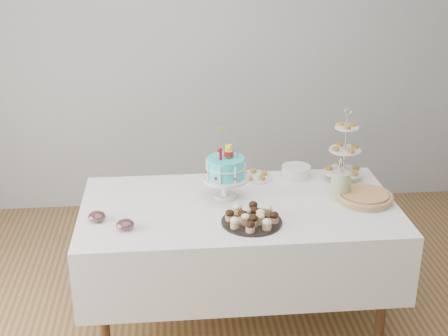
{
  "coord_description": "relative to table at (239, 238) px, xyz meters",
  "views": [
    {
      "loc": [
        -0.41,
        -3.1,
        2.42
      ],
      "look_at": [
        -0.09,
        0.3,
        1.02
      ],
      "focal_mm": 50.0,
      "sensor_mm": 36.0,
      "label": 1
    }
  ],
  "objects": [
    {
      "name": "jam_bowl_a",
      "position": [
        -0.67,
        -0.25,
        0.26
      ],
      "size": [
        0.1,
        0.1,
        0.06
      ],
      "color": "silver",
      "rests_on": "table"
    },
    {
      "name": "jam_bowl_b",
      "position": [
        -0.84,
        -0.14,
        0.26
      ],
      "size": [
        0.1,
        0.1,
        0.06
      ],
      "color": "silver",
      "rests_on": "table"
    },
    {
      "name": "pie",
      "position": [
        0.78,
        -0.02,
        0.26
      ],
      "size": [
        0.34,
        0.34,
        0.05
      ],
      "color": "tan",
      "rests_on": "table"
    },
    {
      "name": "walls",
      "position": [
        0.0,
        -0.3,
        0.81
      ],
      "size": [
        5.04,
        4.04,
        2.7
      ],
      "color": "#A7AAAC",
      "rests_on": "floor"
    },
    {
      "name": "pastry_plate",
      "position": [
        0.15,
        0.4,
        0.24
      ],
      "size": [
        0.24,
        0.24,
        0.04
      ],
      "color": "white",
      "rests_on": "table"
    },
    {
      "name": "birthday_cake",
      "position": [
        -0.07,
        0.12,
        0.35
      ],
      "size": [
        0.29,
        0.29,
        0.45
      ],
      "rotation": [
        0.0,
        0.0,
        0.41
      ],
      "color": "white",
      "rests_on": "table"
    },
    {
      "name": "tiered_stand",
      "position": [
        0.73,
        0.32,
        0.43
      ],
      "size": [
        0.26,
        0.26,
        0.5
      ],
      "color": "silver",
      "rests_on": "table"
    },
    {
      "name": "table",
      "position": [
        0.0,
        0.0,
        0.0
      ],
      "size": [
        1.92,
        1.02,
        0.77
      ],
      "color": "white",
      "rests_on": "floor"
    },
    {
      "name": "cupcake_tray",
      "position": [
        0.04,
        -0.24,
        0.27
      ],
      "size": [
        0.35,
        0.35,
        0.08
      ],
      "color": "black",
      "rests_on": "table"
    },
    {
      "name": "plate_stack",
      "position": [
        0.43,
        0.4,
        0.26
      ],
      "size": [
        0.19,
        0.19,
        0.08
      ],
      "color": "white",
      "rests_on": "table"
    },
    {
      "name": "utensil_pitcher",
      "position": [
        0.63,
        0.04,
        0.32
      ],
      "size": [
        0.12,
        0.12,
        0.26
      ],
      "rotation": [
        0.0,
        0.0,
        -0.32
      ],
      "color": "beige",
      "rests_on": "table"
    }
  ]
}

